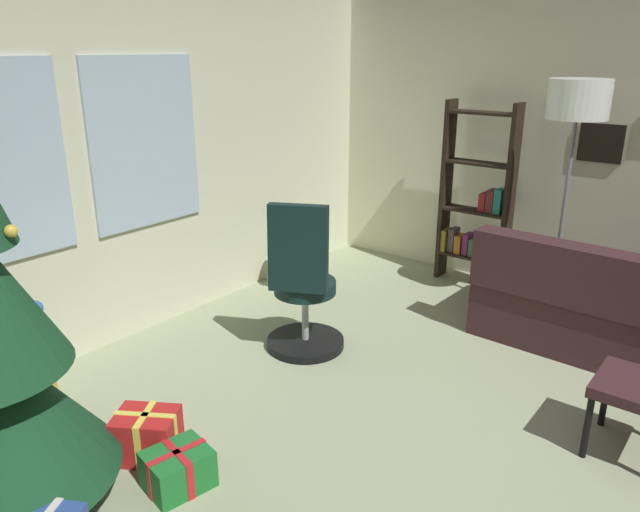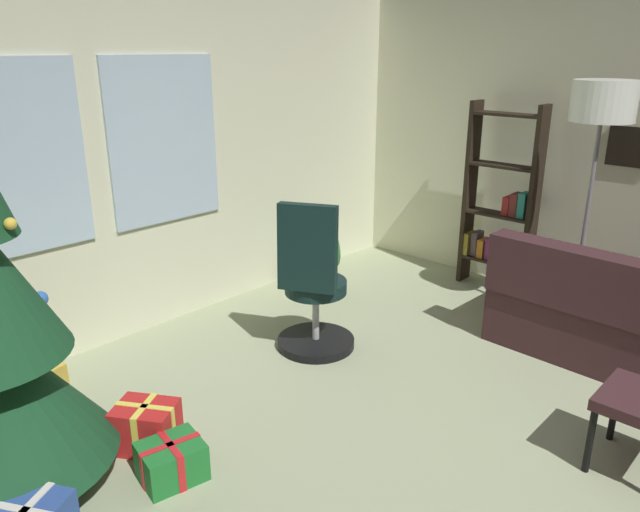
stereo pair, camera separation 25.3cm
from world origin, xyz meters
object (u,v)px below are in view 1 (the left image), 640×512
at_px(gift_box_gold, 21,400).
at_px(bookshelf, 476,207).
at_px(office_chair, 303,295).
at_px(gift_box_red, 147,435).
at_px(gift_box_green, 178,469).
at_px(potted_plant, 298,258).
at_px(floor_lamp, 577,112).

xyz_separation_m(gift_box_gold, bookshelf, (3.65, -1.12, 0.59)).
height_order(office_chair, bookshelf, bookshelf).
height_order(gift_box_red, gift_box_green, gift_box_red).
relative_size(bookshelf, potted_plant, 2.39).
distance_m(gift_box_red, floor_lamp, 3.57).
bearing_deg(office_chair, potted_plant, 42.11).
height_order(gift_box_gold, potted_plant, potted_plant).
bearing_deg(office_chair, gift_box_red, -175.74).
relative_size(gift_box_red, floor_lamp, 0.22).
bearing_deg(gift_box_green, office_chair, 15.80).
height_order(gift_box_green, bookshelf, bookshelf).
relative_size(gift_box_red, office_chair, 0.36).
xyz_separation_m(office_chair, floor_lamp, (1.63, -1.21, 1.19)).
distance_m(gift_box_gold, potted_plant, 2.47).
distance_m(gift_box_gold, floor_lamp, 4.12).
bearing_deg(office_chair, gift_box_gold, 155.53).
relative_size(gift_box_red, bookshelf, 0.24).
bearing_deg(potted_plant, gift_box_red, -159.54).
relative_size(floor_lamp, potted_plant, 2.71).
bearing_deg(floor_lamp, gift_box_green, 165.61).
xyz_separation_m(gift_box_red, floor_lamp, (3.05, -1.11, 1.49)).
xyz_separation_m(gift_box_green, bookshelf, (3.47, 0.05, 0.62)).
distance_m(floor_lamp, potted_plant, 2.47).
xyz_separation_m(gift_box_gold, floor_lamp, (3.29, -1.97, 1.50)).
bearing_deg(bookshelf, potted_plant, 137.60).
bearing_deg(floor_lamp, office_chair, 143.30).
height_order(office_chair, floor_lamp, floor_lamp).
distance_m(gift_box_green, bookshelf, 3.52).
bearing_deg(floor_lamp, potted_plant, 113.11).
bearing_deg(gift_box_green, gift_box_red, 80.51).
xyz_separation_m(gift_box_green, floor_lamp, (3.10, -0.80, 1.52)).
distance_m(bookshelf, floor_lamp, 1.29).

